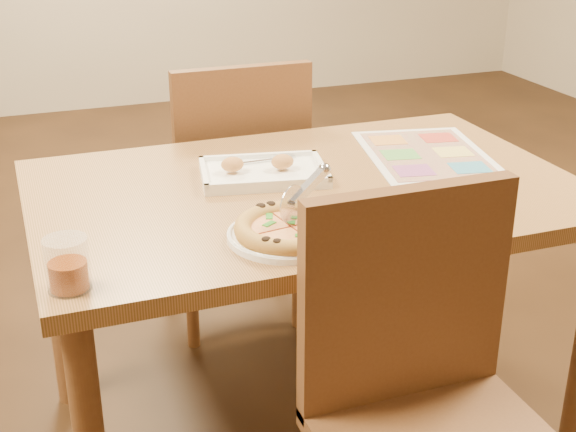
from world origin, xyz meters
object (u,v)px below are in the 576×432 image
object	(u,v)px
chair_far	(236,166)
appetizer_tray	(263,173)
dining_table	(306,218)
pizza	(291,228)
plate	(288,235)
pizza_cutter	(303,192)
chair_near	(425,374)
menu	(427,154)
glass_tumbler	(68,267)

from	to	relation	value
chair_far	appetizer_tray	bearing A→B (deg)	80.99
dining_table	pizza	size ratio (longest dim) A/B	5.57
dining_table	appetizer_tray	world-z (taller)	appetizer_tray
plate	pizza_cutter	xyz separation A→B (m)	(0.05, 0.03, 0.08)
chair_far	plate	size ratio (longest dim) A/B	1.88
chair_near	plate	xyz separation A→B (m)	(-0.15, 0.33, 0.16)
menu	plate	bearing A→B (deg)	-145.21
plate	appetizer_tray	bearing A→B (deg)	79.77
chair_near	dining_table	bearing A→B (deg)	90.00
chair_far	glass_tumbler	distance (m)	1.13
glass_tumbler	menu	xyz separation A→B (m)	(0.97, 0.44, -0.04)
plate	pizza	world-z (taller)	pizza
pizza	pizza_cutter	world-z (taller)	pizza_cutter
pizza	glass_tumbler	bearing A→B (deg)	-172.37
pizza_cutter	pizza	bearing A→B (deg)	-168.97
dining_table	plate	bearing A→B (deg)	-118.41
dining_table	pizza	distance (m)	0.33
glass_tumbler	menu	distance (m)	1.07
dining_table	chair_far	distance (m)	0.61
appetizer_tray	menu	distance (m)	0.46
dining_table	pizza	bearing A→B (deg)	-117.16
chair_near	menu	distance (m)	0.81
pizza_cutter	menu	distance (m)	0.59
plate	appetizer_tray	size ratio (longest dim) A/B	0.74
plate	pizza_cutter	bearing A→B (deg)	35.44
pizza_cutter	appetizer_tray	distance (m)	0.33
dining_table	menu	distance (m)	0.40
chair_near	glass_tumbler	size ratio (longest dim) A/B	4.71
chair_far	plate	distance (m)	0.90
appetizer_tray	menu	bearing A→B (deg)	1.58
chair_far	menu	bearing A→B (deg)	127.19
chair_far	chair_near	bearing A→B (deg)	90.00
pizza	appetizer_tray	xyz separation A→B (m)	(0.06, 0.36, -0.01)
dining_table	appetizer_tray	size ratio (longest dim) A/B	3.86
chair_far	appetizer_tray	xyz separation A→B (m)	(-0.08, -0.52, 0.17)
dining_table	chair_far	bearing A→B (deg)	90.00
chair_far	pizza_cutter	size ratio (longest dim) A/B	3.40
chair_near	pizza_cutter	bearing A→B (deg)	105.40
glass_tumbler	dining_table	bearing A→B (deg)	29.77
pizza_cutter	dining_table	bearing A→B (deg)	34.32
pizza_cutter	chair_far	bearing A→B (deg)	50.42
chair_near	plate	distance (m)	0.40
appetizer_tray	dining_table	bearing A→B (deg)	-45.87
dining_table	chair_near	size ratio (longest dim) A/B	2.77
chair_far	menu	xyz separation A→B (m)	(0.38, -0.50, 0.16)
plate	menu	distance (m)	0.64
chair_near	chair_far	world-z (taller)	same
appetizer_tray	glass_tumbler	bearing A→B (deg)	-140.28
plate	glass_tumbler	bearing A→B (deg)	-171.32
appetizer_tray	glass_tumbler	distance (m)	0.66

